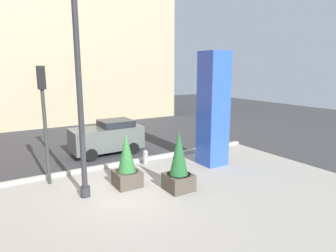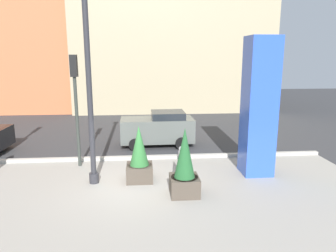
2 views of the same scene
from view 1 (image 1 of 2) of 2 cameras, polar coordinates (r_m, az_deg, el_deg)
ground_plane at (r=15.25m, az=-14.25°, el=-7.17°), size 60.00×60.00×0.00m
plaza_pavement at (r=10.09m, az=-3.47°, el=-16.67°), size 18.00×10.00×0.02m
curb_strip at (r=14.43m, az=-13.21°, el=-7.85°), size 18.00×0.24×0.16m
lamp_post at (r=10.70m, az=-16.84°, el=5.18°), size 0.44×0.44×7.54m
art_pillar_blue at (r=14.34m, az=8.81°, el=3.22°), size 1.17×1.17×5.51m
potted_plant_by_pillar at (r=11.42m, az=2.11°, el=-7.71°), size 1.00×1.00×2.40m
potted_plant_mid_plaza at (r=11.92m, az=-8.07°, el=-7.43°), size 1.00×1.00×2.19m
fire_hydrant at (r=14.63m, az=-4.41°, el=-6.12°), size 0.36×0.26×0.75m
traffic_light_corner at (r=12.54m, az=-23.14°, el=3.46°), size 0.28×0.42×4.81m
car_curb_west at (r=16.70m, az=-11.72°, el=-2.10°), size 3.90×2.06×1.86m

